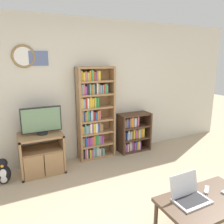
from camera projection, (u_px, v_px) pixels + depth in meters
wall_back at (79, 91)px, 4.04m from camera, size 7.13×0.09×2.60m
tv_stand at (42, 153)px, 3.67m from camera, size 0.70×0.50×0.67m
television at (41, 121)px, 3.56m from camera, size 0.64×0.18×0.46m
bookshelf_tall at (94, 115)px, 4.11m from camera, size 0.70×0.24×1.75m
bookshelf_short at (132, 133)px, 4.54m from camera, size 0.67×0.32×0.80m
coffee_table at (206, 203)px, 2.35m from camera, size 1.04×0.56×0.42m
laptop at (189, 194)px, 2.33m from camera, size 0.38×0.29×0.26m
remote_far_from_laptop at (207, 190)px, 2.49m from camera, size 0.15×0.13×0.02m
penguin_figurine at (3, 172)px, 3.36m from camera, size 0.22×0.20×0.41m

